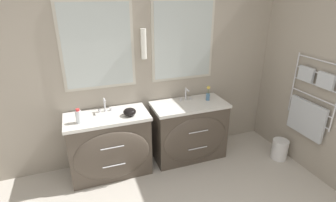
# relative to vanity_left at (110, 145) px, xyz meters

# --- Properties ---
(wall_back) EXTENTS (5.71, 0.15, 2.60)m
(wall_back) POSITION_rel_vanity_left_xyz_m (0.39, 0.33, 0.90)
(wall_back) COLOR #9E9384
(wall_back) RESTS_ON ground_plane
(vanity_left) EXTENTS (1.00, 0.56, 0.81)m
(vanity_left) POSITION_rel_vanity_left_xyz_m (0.00, 0.00, 0.00)
(vanity_left) COLOR #4C4238
(vanity_left) RESTS_ON ground_plane
(vanity_right) EXTENTS (1.00, 0.56, 0.81)m
(vanity_right) POSITION_rel_vanity_left_xyz_m (1.09, 0.00, 0.00)
(vanity_right) COLOR #4C4238
(vanity_right) RESTS_ON ground_plane
(faucet_left) EXTENTS (0.17, 0.11, 0.18)m
(faucet_left) POSITION_rel_vanity_left_xyz_m (0.00, 0.15, 0.48)
(faucet_left) COLOR silver
(faucet_left) RESTS_ON vanity_left
(faucet_right) EXTENTS (0.17, 0.11, 0.18)m
(faucet_right) POSITION_rel_vanity_left_xyz_m (1.09, 0.15, 0.48)
(faucet_right) COLOR silver
(faucet_right) RESTS_ON vanity_right
(toiletry_bottle) EXTENTS (0.07, 0.07, 0.17)m
(toiletry_bottle) POSITION_rel_vanity_left_xyz_m (-0.32, -0.05, 0.48)
(toiletry_bottle) COLOR silver
(toiletry_bottle) RESTS_ON vanity_left
(amenity_bowl) EXTENTS (0.15, 0.15, 0.09)m
(amenity_bowl) POSITION_rel_vanity_left_xyz_m (0.26, -0.06, 0.44)
(amenity_bowl) COLOR black
(amenity_bowl) RESTS_ON vanity_left
(flower_vase) EXTENTS (0.05, 0.05, 0.20)m
(flower_vase) POSITION_rel_vanity_left_xyz_m (1.37, 0.06, 0.48)
(flower_vase) COLOR teal
(flower_vase) RESTS_ON vanity_right
(waste_bin) EXTENTS (0.22, 0.22, 0.28)m
(waste_bin) POSITION_rel_vanity_left_xyz_m (2.27, -0.48, -0.26)
(waste_bin) COLOR silver
(waste_bin) RESTS_ON ground_plane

